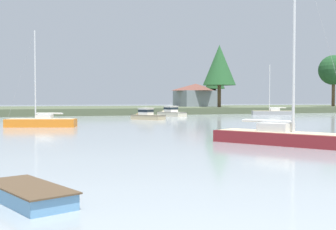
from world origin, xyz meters
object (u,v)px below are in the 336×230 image
object	(u,v)px
cruiser_cream	(169,114)
sailboat_orange	(41,125)
dinghy_skyblue	(28,197)
sailboat_maroon	(282,140)
cruiser_sand	(145,117)
sailboat_grey	(273,114)

from	to	relation	value
cruiser_cream	sailboat_orange	world-z (taller)	sailboat_orange
cruiser_cream	dinghy_skyblue	xyz separation A→B (m)	(-28.53, -63.19, -0.28)
sailboat_orange	dinghy_skyblue	world-z (taller)	sailboat_orange
sailboat_maroon	sailboat_orange	world-z (taller)	sailboat_maroon
sailboat_orange	cruiser_sand	distance (m)	21.82
sailboat_orange	cruiser_sand	world-z (taller)	sailboat_orange
sailboat_maroon	sailboat_orange	bearing A→B (deg)	118.40
sailboat_grey	cruiser_sand	distance (m)	34.57
sailboat_maroon	dinghy_skyblue	bearing A→B (deg)	-146.25
cruiser_cream	sailboat_maroon	distance (m)	52.71
sailboat_grey	cruiser_cream	size ratio (longest dim) A/B	1.51
sailboat_maroon	cruiser_cream	bearing A→B (deg)	77.85
sailboat_orange	dinghy_skyblue	size ratio (longest dim) A/B	2.82
cruiser_cream	cruiser_sand	xyz separation A→B (m)	(-8.49, -11.29, -0.03)
sailboat_maroon	sailboat_orange	size ratio (longest dim) A/B	1.31
sailboat_maroon	cruiser_sand	bearing A→B (deg)	86.30
cruiser_cream	sailboat_grey	bearing A→B (deg)	2.16
sailboat_maroon	cruiser_sand	xyz separation A→B (m)	(2.60, 40.24, 0.11)
cruiser_sand	cruiser_cream	bearing A→B (deg)	53.07
dinghy_skyblue	sailboat_grey	bearing A→B (deg)	50.74
sailboat_orange	cruiser_sand	size ratio (longest dim) A/B	1.82
cruiser_cream	cruiser_sand	world-z (taller)	cruiser_cream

